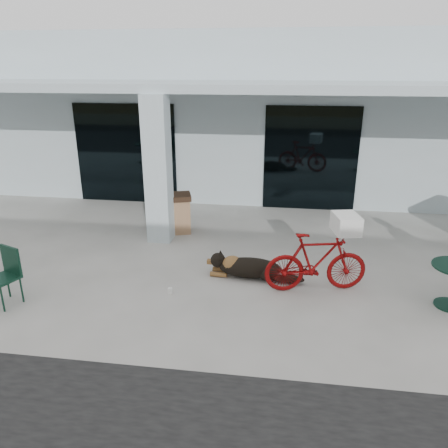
% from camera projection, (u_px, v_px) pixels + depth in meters
% --- Properties ---
extents(ground, '(80.00, 80.00, 0.00)m').
position_uv_depth(ground, '(210.00, 294.00, 7.41)').
color(ground, '#BBB7B0').
rests_on(ground, ground).
extents(building, '(22.00, 7.00, 4.50)m').
position_uv_depth(building, '(253.00, 110.00, 14.54)').
color(building, silver).
rests_on(building, ground).
extents(storefront_glass_left, '(2.80, 0.06, 2.70)m').
position_uv_depth(storefront_glass_left, '(126.00, 154.00, 12.00)').
color(storefront_glass_left, black).
rests_on(storefront_glass_left, ground).
extents(storefront_glass_right, '(2.40, 0.06, 2.70)m').
position_uv_depth(storefront_glass_right, '(311.00, 159.00, 11.34)').
color(storefront_glass_right, black).
rests_on(storefront_glass_right, ground).
extents(column, '(0.50, 0.50, 3.12)m').
position_uv_depth(column, '(158.00, 170.00, 9.21)').
color(column, silver).
rests_on(column, ground).
extents(overhang, '(22.00, 2.80, 0.18)m').
position_uv_depth(overhang, '(236.00, 86.00, 9.65)').
color(overhang, silver).
rests_on(overhang, column).
extents(bicycle, '(1.82, 0.86, 1.05)m').
position_uv_depth(bicycle, '(316.00, 262.00, 7.37)').
color(bicycle, maroon).
rests_on(bicycle, ground).
extents(laundry_basket, '(0.49, 0.59, 0.31)m').
position_uv_depth(laundry_basket, '(346.00, 224.00, 7.17)').
color(laundry_basket, white).
rests_on(laundry_basket, bicycle).
extents(dog, '(1.34, 0.52, 0.44)m').
position_uv_depth(dog, '(250.00, 267.00, 7.90)').
color(dog, black).
rests_on(dog, ground).
extents(cup_near_dog, '(0.10, 0.10, 0.10)m').
position_uv_depth(cup_near_dog, '(170.00, 291.00, 7.42)').
color(cup_near_dog, white).
rests_on(cup_near_dog, ground).
extents(cafe_chair_near, '(0.57, 0.59, 0.94)m').
position_uv_depth(cafe_chair_near, '(3.00, 278.00, 6.95)').
color(cafe_chair_near, '#133829').
rests_on(cafe_chair_near, ground).
extents(trash_receptacle, '(0.67, 0.67, 0.91)m').
position_uv_depth(trash_receptacle, '(179.00, 213.00, 10.02)').
color(trash_receptacle, '#926C4C').
rests_on(trash_receptacle, ground).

